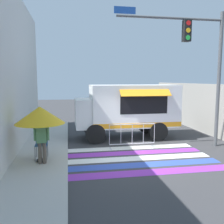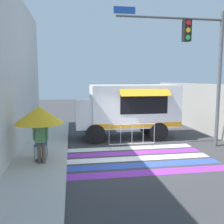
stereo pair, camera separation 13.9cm
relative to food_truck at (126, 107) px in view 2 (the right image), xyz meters
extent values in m
plane|color=#38383A|center=(-0.58, -3.15, -1.63)|extent=(60.00, 60.00, 0.00)
cube|color=#B7B5AD|center=(-5.22, -3.15, -1.56)|extent=(4.40, 16.00, 0.14)
cube|color=silver|center=(-5.10, -3.15, 1.75)|extent=(0.25, 16.00, 6.77)
cube|color=#A39E93|center=(4.85, -0.15, -0.22)|extent=(0.20, 16.00, 2.83)
cube|color=purple|center=(-0.58, -4.98, -1.63)|extent=(6.40, 0.56, 0.01)
cube|color=#334FB2|center=(-0.58, -4.22, -1.63)|extent=(6.40, 0.56, 0.01)
cube|color=white|center=(-0.58, -3.46, -1.63)|extent=(6.40, 0.56, 0.01)
cube|color=purple|center=(-0.58, -2.70, -1.63)|extent=(6.40, 0.56, 0.01)
cube|color=white|center=(-0.58, -1.94, -1.63)|extent=(6.40, 0.56, 0.01)
cube|color=white|center=(0.41, 0.01, 0.10)|extent=(4.46, 2.07, 2.13)
cube|color=white|center=(-1.82, 0.01, -0.25)|extent=(1.58, 1.91, 1.44)
cube|color=#1E232D|center=(-2.56, 0.01, 0.11)|extent=(0.06, 1.66, 0.55)
cube|color=black|center=(0.67, -1.05, 0.26)|extent=(2.36, 0.03, 0.96)
cube|color=orange|center=(0.67, -1.25, 0.82)|extent=(2.46, 0.43, 0.31)
cube|color=orange|center=(0.41, -1.04, -0.78)|extent=(4.46, 0.01, 0.24)
cylinder|color=black|center=(-1.69, -0.95, -1.16)|extent=(0.96, 0.22, 0.96)
cylinder|color=black|center=(-1.69, 0.96, -1.16)|extent=(0.96, 0.22, 0.96)
cylinder|color=black|center=(1.46, -0.95, -1.16)|extent=(0.96, 0.22, 0.96)
cylinder|color=black|center=(1.46, 0.96, -1.16)|extent=(0.96, 0.22, 0.96)
cylinder|color=#515456|center=(3.77, -2.28, 1.37)|extent=(0.16, 0.16, 6.01)
cylinder|color=#515456|center=(1.41, -2.28, 4.02)|extent=(4.72, 0.11, 0.11)
cube|color=black|center=(2.12, -2.31, 3.51)|extent=(0.32, 0.28, 0.90)
cylinder|color=red|center=(2.12, -2.45, 3.81)|extent=(0.20, 0.02, 0.20)
cylinder|color=#F2A519|center=(2.12, -2.45, 3.51)|extent=(0.20, 0.02, 0.20)
cylinder|color=green|center=(2.12, -2.45, 3.21)|extent=(0.20, 0.02, 0.20)
cube|color=navy|center=(-0.60, -2.30, 4.24)|extent=(0.90, 0.02, 0.28)
cylinder|color=black|center=(-3.95, -3.58, -1.47)|extent=(0.36, 0.36, 0.06)
cylinder|color=#B2B2B7|center=(-3.95, -3.58, -0.50)|extent=(0.04, 0.04, 2.00)
cone|color=yellow|center=(-3.95, -3.58, 0.19)|extent=(1.75, 1.75, 0.61)
cylinder|color=#4C4C51|center=(-4.19, -3.43, -1.25)|extent=(0.02, 0.02, 0.50)
cylinder|color=#4C4C51|center=(-3.77, -3.43, -1.25)|extent=(0.02, 0.02, 0.50)
cylinder|color=#4C4C51|center=(-4.19, -3.01, -1.25)|extent=(0.02, 0.02, 0.50)
cylinder|color=#4C4C51|center=(-3.77, -3.01, -1.25)|extent=(0.02, 0.02, 0.50)
cube|color=#2D5999|center=(-3.98, -3.22, -0.98)|extent=(0.44, 0.44, 0.03)
cube|color=#2D5999|center=(-3.98, -3.01, -0.73)|extent=(0.44, 0.03, 0.47)
cylinder|color=brown|center=(-3.97, -3.85, -1.12)|extent=(0.13, 0.13, 0.75)
cylinder|color=brown|center=(-3.82, -3.85, -1.12)|extent=(0.13, 0.13, 0.75)
cube|color=#598C59|center=(-3.89, -3.85, -0.43)|extent=(0.34, 0.20, 0.61)
cylinder|color=#598C59|center=(-4.11, -3.85, -0.40)|extent=(0.09, 0.09, 0.52)
cylinder|color=#598C59|center=(-3.67, -3.85, -0.40)|extent=(0.09, 0.09, 0.52)
sphere|color=#9E7051|center=(-3.89, -3.85, 0.01)|extent=(0.21, 0.21, 0.21)
cylinder|color=#B7BABF|center=(-0.15, -1.96, -0.55)|extent=(2.09, 0.04, 0.04)
cylinder|color=#B7BABF|center=(-0.15, -1.96, -1.43)|extent=(2.09, 0.04, 0.04)
cylinder|color=#B7BABF|center=(-1.19, -1.96, -0.99)|extent=(0.02, 0.02, 0.89)
cylinder|color=#B7BABF|center=(-0.67, -1.96, -0.99)|extent=(0.02, 0.02, 0.89)
cylinder|color=#B7BABF|center=(-0.15, -1.96, -0.99)|extent=(0.02, 0.02, 0.89)
cylinder|color=#B7BABF|center=(0.37, -1.96, -0.99)|extent=(0.02, 0.02, 0.89)
cylinder|color=#B7BABF|center=(0.89, -1.96, -0.99)|extent=(0.02, 0.02, 0.89)
cube|color=#B7BABF|center=(-1.14, -1.96, -1.62)|extent=(0.06, 0.44, 0.03)
cube|color=#B7BABF|center=(0.84, -1.96, -1.62)|extent=(0.06, 0.44, 0.03)
camera|label=1|loc=(-2.95, -12.61, 1.43)|focal=40.00mm
camera|label=2|loc=(-2.82, -12.63, 1.43)|focal=40.00mm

